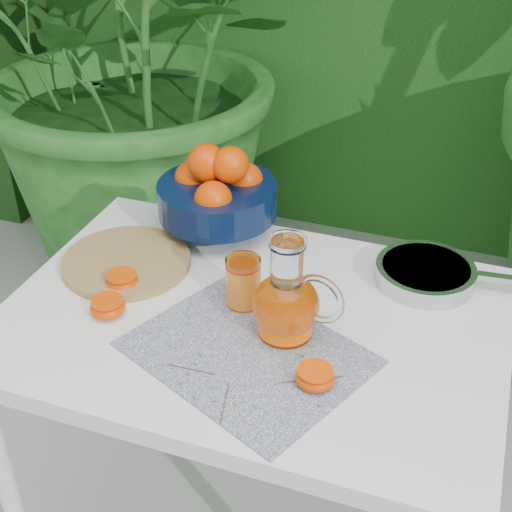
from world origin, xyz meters
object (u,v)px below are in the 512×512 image
(white_table, at_px, (253,346))
(cutting_board, at_px, (127,262))
(juice_pitcher, at_px, (287,303))
(saute_pan, at_px, (427,273))
(fruit_bowl, at_px, (217,191))

(white_table, height_order, cutting_board, cutting_board)
(juice_pitcher, relative_size, saute_pan, 0.56)
(fruit_bowl, bearing_deg, saute_pan, -6.09)
(white_table, xyz_separation_m, saute_pan, (0.31, 0.24, 0.10))
(white_table, height_order, fruit_bowl, fruit_bowl)
(cutting_board, bearing_deg, juice_pitcher, -15.14)
(cutting_board, bearing_deg, white_table, -12.92)
(cutting_board, bearing_deg, saute_pan, 14.33)
(white_table, relative_size, cutting_board, 3.52)
(juice_pitcher, bearing_deg, white_table, 156.56)
(cutting_board, distance_m, juice_pitcher, 0.43)
(white_table, bearing_deg, cutting_board, 167.08)
(saute_pan, bearing_deg, fruit_bowl, 173.91)
(white_table, xyz_separation_m, juice_pitcher, (0.08, -0.04, 0.16))
(cutting_board, distance_m, fruit_bowl, 0.27)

